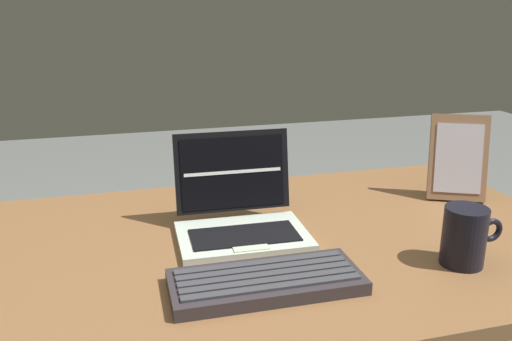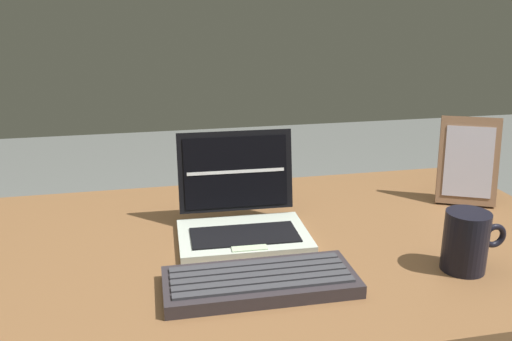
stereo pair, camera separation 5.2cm
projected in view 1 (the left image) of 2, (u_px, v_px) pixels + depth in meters
The scene contains 5 objects.
desk at pixel (194, 281), 1.02m from camera, with size 1.53×0.72×0.71m.
laptop_front at pixel (240, 216), 1.05m from camera, with size 0.25×0.21×0.19m.
external_keyboard at pixel (266, 281), 0.86m from camera, with size 0.31×0.13×0.03m.
photo_frame at pixel (458, 158), 1.22m from camera, with size 0.14×0.11×0.20m.
coffee_mug at pixel (465, 236), 0.92m from camera, with size 0.11×0.07×0.10m.
Camera 1 is at (-0.13, -0.90, 1.16)m, focal length 37.64 mm.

